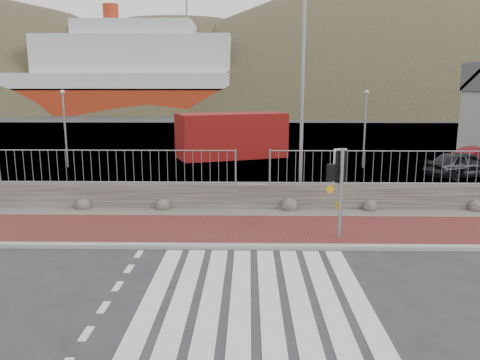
{
  "coord_description": "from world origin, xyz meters",
  "views": [
    {
      "loc": [
        -0.14,
        -9.01,
        4.29
      ],
      "look_at": [
        -0.37,
        3.0,
        1.89
      ],
      "focal_mm": 35.0,
      "sensor_mm": 36.0,
      "label": 1
    }
  ],
  "objects_px": {
    "traffic_signal_far": "(340,175)",
    "streetlight": "(306,88)",
    "ferry": "(98,80)",
    "shipping_container": "(231,135)",
    "car_a": "(463,164)"
  },
  "relations": [
    {
      "from": "traffic_signal_far",
      "to": "shipping_container",
      "type": "bearing_deg",
      "value": -92.97
    },
    {
      "from": "ferry",
      "to": "streetlight",
      "type": "relative_size",
      "value": 6.62
    },
    {
      "from": "traffic_signal_far",
      "to": "streetlight",
      "type": "xyz_separation_m",
      "value": [
        -0.49,
        4.34,
        2.34
      ]
    },
    {
      "from": "shipping_container",
      "to": "streetlight",
      "type": "bearing_deg",
      "value": -95.87
    },
    {
      "from": "car_a",
      "to": "shipping_container",
      "type": "bearing_deg",
      "value": 41.63
    },
    {
      "from": "traffic_signal_far",
      "to": "shipping_container",
      "type": "xyz_separation_m",
      "value": [
        -3.61,
        15.87,
        -0.55
      ]
    },
    {
      "from": "shipping_container",
      "to": "car_a",
      "type": "distance_m",
      "value": 13.02
    },
    {
      "from": "shipping_container",
      "to": "traffic_signal_far",
      "type": "bearing_deg",
      "value": -98.22
    },
    {
      "from": "traffic_signal_far",
      "to": "ferry",
      "type": "bearing_deg",
      "value": -82.93
    },
    {
      "from": "ferry",
      "to": "shipping_container",
      "type": "xyz_separation_m",
      "value": [
        23.43,
        -48.3,
        -4.01
      ]
    },
    {
      "from": "streetlight",
      "to": "shipping_container",
      "type": "relative_size",
      "value": 1.16
    },
    {
      "from": "traffic_signal_far",
      "to": "streetlight",
      "type": "distance_m",
      "value": 4.96
    },
    {
      "from": "shipping_container",
      "to": "car_a",
      "type": "relative_size",
      "value": 1.73
    },
    {
      "from": "car_a",
      "to": "ferry",
      "type": "bearing_deg",
      "value": 13.39
    },
    {
      "from": "ferry",
      "to": "shipping_container",
      "type": "relative_size",
      "value": 7.71
    }
  ]
}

